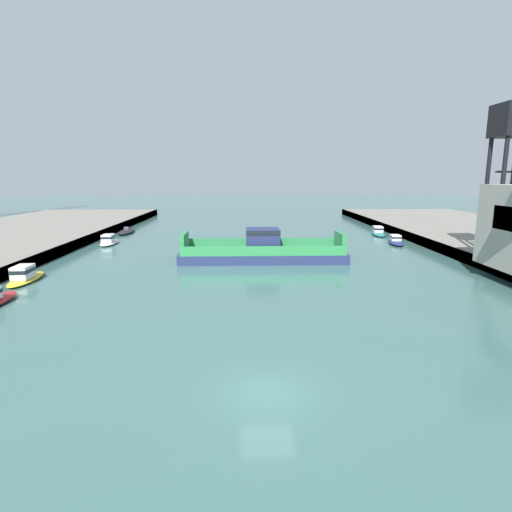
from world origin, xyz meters
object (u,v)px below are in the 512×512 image
at_px(moored_boat_near_left, 109,241).
at_px(moored_boat_far_right, 25,275).
at_px(moored_boat_mid_right, 127,231).
at_px(moored_boat_far_left, 396,241).
at_px(moored_boat_near_right, 378,232).
at_px(chain_ferry, 263,251).

height_order(moored_boat_near_left, moored_boat_far_right, moored_boat_far_right).
xyz_separation_m(moored_boat_mid_right, moored_boat_far_left, (42.99, -13.00, 0.19)).
height_order(moored_boat_far_left, moored_boat_far_right, moored_boat_far_right).
bearing_deg(moored_boat_near_right, moored_boat_near_left, -168.01).
bearing_deg(moored_boat_mid_right, moored_boat_far_right, -89.95).
xyz_separation_m(chain_ferry, moored_boat_far_right, (-22.95, -9.69, -0.53)).
xyz_separation_m(moored_boat_near_left, moored_boat_far_right, (-0.90, -21.63, 0.04)).
distance_m(chain_ferry, moored_boat_near_left, 25.09).
bearing_deg(moored_boat_near_right, chain_ferry, -134.30).
relative_size(moored_boat_near_right, moored_boat_far_left, 1.15).
height_order(moored_boat_mid_right, moored_boat_far_left, moored_boat_far_left).
height_order(chain_ferry, moored_boat_mid_right, chain_ferry).
xyz_separation_m(chain_ferry, moored_boat_far_left, (20.01, 11.29, -0.65)).
relative_size(chain_ferry, moored_boat_near_right, 2.94).
bearing_deg(moored_boat_far_right, moored_boat_near_right, 35.23).
height_order(moored_boat_near_right, moored_boat_mid_right, moored_boat_near_right).
distance_m(chain_ferry, moored_boat_far_right, 24.91).
bearing_deg(chain_ferry, moored_boat_far_right, -157.12).
bearing_deg(chain_ferry, moored_boat_near_right, 45.70).
height_order(moored_boat_near_right, moored_boat_far_right, moored_boat_far_right).
bearing_deg(moored_boat_far_left, moored_boat_near_left, 179.10).
bearing_deg(moored_boat_far_left, moored_boat_far_right, -153.98).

